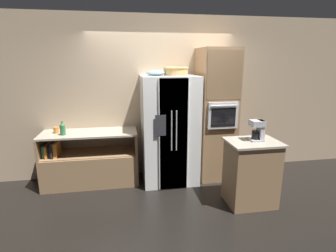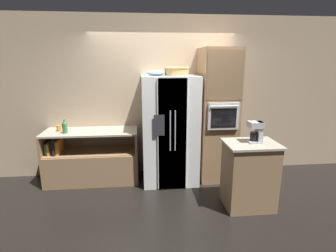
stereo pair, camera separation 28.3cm
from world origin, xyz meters
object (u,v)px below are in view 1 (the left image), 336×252
refrigerator (169,130)px  bottle_tall (63,129)px  fruit_bowl (156,73)px  wicker_basket (176,71)px  coffee_maker (258,130)px  wall_oven (215,115)px  mug (56,130)px

refrigerator → bottle_tall: refrigerator is taller
refrigerator → fruit_bowl: bearing=167.2°
wicker_basket → coffee_maker: wicker_basket is taller
refrigerator → coffee_maker: refrigerator is taller
bottle_tall → coffee_maker: 2.95m
refrigerator → wall_oven: size_ratio=0.80×
refrigerator → bottle_tall: (-1.71, -0.00, 0.10)m
mug → coffee_maker: size_ratio=0.38×
wicker_basket → fruit_bowl: 0.34m
refrigerator → fruit_bowl: fruit_bowl is taller
refrigerator → coffee_maker: 1.46m
wicker_basket → coffee_maker: 1.60m
refrigerator → mug: bearing=175.9°
fruit_bowl → mug: 1.85m
fruit_bowl → wicker_basket: bearing=1.1°
refrigerator → bottle_tall: bearing=-179.9°
wall_oven → bottle_tall: bearing=-178.8°
coffee_maker → fruit_bowl: bearing=142.3°
wall_oven → fruit_bowl: bearing=180.0°
refrigerator → mug: (-1.84, 0.13, 0.04)m
wicker_basket → coffee_maker: size_ratio=1.41×
fruit_bowl → coffee_maker: 1.80m
refrigerator → wall_oven: wall_oven is taller
refrigerator → coffee_maker: (1.08, -0.95, 0.20)m
wicker_basket → fruit_bowl: bearing=-178.9°
wicker_basket → mug: bearing=177.8°
wall_oven → bottle_tall: 2.53m
fruit_bowl → bottle_tall: fruit_bowl is taller
mug → wicker_basket: bearing=-2.2°
fruit_bowl → bottle_tall: (-1.49, -0.05, -0.85)m
wall_oven → coffee_maker: (0.26, -1.00, -0.02)m
wicker_basket → fruit_bowl: size_ratio=1.29×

